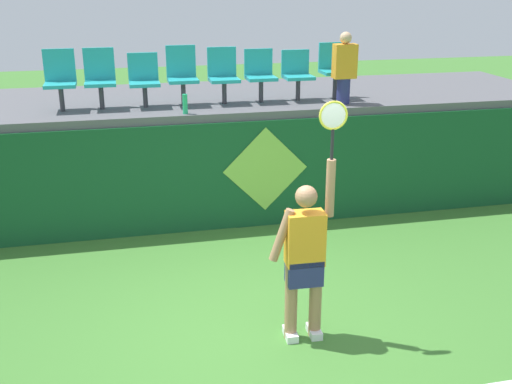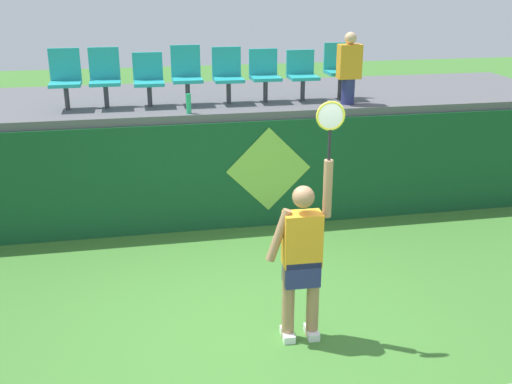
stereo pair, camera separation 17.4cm
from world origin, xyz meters
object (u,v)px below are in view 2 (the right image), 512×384
stadium_chair_3 (187,73)px  water_bottle (189,104)px  stadium_chair_2 (148,78)px  stadium_chair_5 (265,73)px  stadium_chair_0 (65,77)px  stadium_chair_7 (339,67)px  stadium_chair_6 (302,73)px  spectator_0 (349,68)px  tennis_player (302,255)px  stadium_chair_4 (228,73)px  stadium_chair_1 (105,76)px

stadium_chair_3 → water_bottle: bearing=-93.7°
stadium_chair_2 → stadium_chair_5: size_ratio=0.98×
stadium_chair_0 → stadium_chair_7: bearing=-0.1°
stadium_chair_5 → stadium_chair_6: size_ratio=1.04×
stadium_chair_7 → spectator_0: bearing=-90.0°
tennis_player → stadium_chair_4: stadium_chair_4 is taller
stadium_chair_0 → stadium_chair_2: stadium_chair_0 is taller
tennis_player → stadium_chair_6: (1.01, 3.86, 1.22)m
tennis_player → water_bottle: tennis_player is taller
stadium_chair_5 → stadium_chair_6: stadium_chair_5 is taller
stadium_chair_5 → stadium_chair_7: 1.19m
stadium_chair_7 → stadium_chair_4: bearing=179.9°
tennis_player → stadium_chair_6: 4.17m
water_bottle → stadium_chair_7: stadium_chair_7 is taller
stadium_chair_4 → stadium_chair_6: size_ratio=1.09×
tennis_player → stadium_chair_7: stadium_chair_7 is taller
water_bottle → stadium_chair_2: size_ratio=0.36×
stadium_chair_0 → water_bottle: bearing=-21.3°
stadium_chair_3 → stadium_chair_6: bearing=-0.3°
spectator_0 → stadium_chair_4: bearing=165.5°
stadium_chair_4 → stadium_chair_5: stadium_chair_4 is taller
stadium_chair_3 → stadium_chair_7: (2.38, -0.01, 0.02)m
water_bottle → spectator_0: (2.42, 0.21, 0.41)m
stadium_chair_6 → tennis_player: bearing=-104.7°
tennis_player → stadium_chair_4: size_ratio=3.02×
stadium_chair_4 → stadium_chair_5: size_ratio=1.05×
tennis_player → stadium_chair_7: 4.37m
stadium_chair_1 → spectator_0: (3.57, -0.46, 0.08)m
stadium_chair_2 → stadium_chair_6: stadium_chair_2 is taller
stadium_chair_5 → stadium_chair_7: (1.19, 0.00, 0.05)m
stadium_chair_1 → stadium_chair_6: (2.97, -0.01, -0.04)m
stadium_chair_3 → stadium_chair_6: size_ratio=1.15×
tennis_player → water_bottle: size_ratio=8.96×
water_bottle → stadium_chair_6: (1.82, 0.65, 0.28)m
spectator_0 → stadium_chair_6: bearing=143.5°
stadium_chair_3 → spectator_0: (2.38, -0.46, 0.08)m
stadium_chair_1 → stadium_chair_3: bearing=0.0°
stadium_chair_2 → stadium_chair_5: (1.75, -0.00, 0.02)m
stadium_chair_2 → stadium_chair_4: bearing=0.2°
stadium_chair_0 → stadium_chair_2: size_ratio=1.11×
water_bottle → stadium_chair_7: 2.54m
stadium_chair_2 → stadium_chair_0: bearing=179.7°
stadium_chair_2 → stadium_chair_6: 2.34m
stadium_chair_5 → stadium_chair_7: size_ratio=0.92×
water_bottle → stadium_chair_2: stadium_chair_2 is taller
stadium_chair_4 → stadium_chair_7: bearing=-0.1°
spectator_0 → stadium_chair_2: bearing=171.3°
stadium_chair_2 → stadium_chair_6: size_ratio=1.02×
stadium_chair_1 → stadium_chair_2: size_ratio=1.11×
tennis_player → stadium_chair_4: 4.06m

